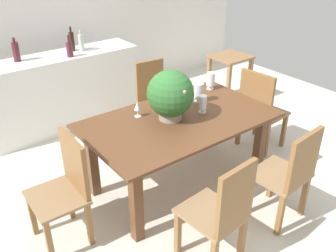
% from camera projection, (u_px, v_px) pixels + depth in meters
% --- Properties ---
extents(ground_plane, '(7.04, 7.04, 0.00)m').
position_uv_depth(ground_plane, '(177.00, 182.00, 3.93)').
color(ground_plane, silver).
extents(back_wall, '(6.40, 0.10, 2.60)m').
position_uv_depth(back_wall, '(60.00, 14.00, 5.12)').
color(back_wall, white).
rests_on(back_wall, ground).
extents(dining_table, '(1.82, 1.07, 0.76)m').
position_uv_depth(dining_table, '(179.00, 130.00, 3.61)').
color(dining_table, brown).
rests_on(dining_table, ground).
extents(chair_far_right, '(0.44, 0.50, 0.95)m').
position_uv_depth(chair_far_right, '(155.00, 97.00, 4.58)').
color(chair_far_right, brown).
rests_on(chair_far_right, ground).
extents(chair_head_end, '(0.42, 0.48, 0.94)m').
position_uv_depth(chair_head_end, '(66.00, 185.00, 3.03)').
color(chair_head_end, brown).
rests_on(chair_head_end, ground).
extents(chair_near_right, '(0.49, 0.46, 0.94)m').
position_uv_depth(chair_near_right, '(290.00, 172.00, 3.19)').
color(chair_near_right, brown).
rests_on(chair_near_right, ground).
extents(chair_foot_end, '(0.47, 0.50, 0.98)m').
position_uv_depth(chair_foot_end, '(259.00, 107.00, 4.27)').
color(chair_foot_end, brown).
rests_on(chair_foot_end, ground).
extents(chair_near_left, '(0.44, 0.49, 0.98)m').
position_uv_depth(chair_near_left, '(222.00, 212.00, 2.74)').
color(chair_near_left, brown).
rests_on(chair_near_left, ground).
extents(flower_centerpiece, '(0.44, 0.44, 0.48)m').
position_uv_depth(flower_centerpiece, '(170.00, 95.00, 3.43)').
color(flower_centerpiece, gray).
rests_on(flower_centerpiece, dining_table).
extents(crystal_vase_left, '(0.09, 0.09, 0.19)m').
position_uv_depth(crystal_vase_left, '(211.00, 80.00, 4.13)').
color(crystal_vase_left, silver).
rests_on(crystal_vase_left, dining_table).
extents(crystal_vase_center_near, '(0.10, 0.10, 0.20)m').
position_uv_depth(crystal_vase_center_near, '(198.00, 91.00, 3.82)').
color(crystal_vase_center_near, silver).
rests_on(crystal_vase_center_near, dining_table).
extents(crystal_vase_right, '(0.08, 0.08, 0.18)m').
position_uv_depth(crystal_vase_right, '(203.00, 103.00, 3.61)').
color(crystal_vase_right, silver).
rests_on(crystal_vase_right, dining_table).
extents(wine_glass, '(0.06, 0.06, 0.15)m').
position_uv_depth(wine_glass, '(137.00, 107.00, 3.53)').
color(wine_glass, silver).
rests_on(wine_glass, dining_table).
extents(kitchen_counter, '(1.97, 0.51, 0.97)m').
position_uv_depth(kitchen_counter, '(64.00, 91.00, 4.83)').
color(kitchen_counter, silver).
rests_on(kitchen_counter, ground).
extents(wine_bottle_amber, '(0.08, 0.08, 0.26)m').
position_uv_depth(wine_bottle_amber, '(70.00, 49.00, 4.50)').
color(wine_bottle_amber, '#511E28').
rests_on(wine_bottle_amber, kitchen_counter).
extents(wine_bottle_tall, '(0.07, 0.07, 0.31)m').
position_uv_depth(wine_bottle_tall, '(72.00, 41.00, 4.70)').
color(wine_bottle_tall, black).
rests_on(wine_bottle_tall, kitchen_counter).
extents(wine_bottle_clear, '(0.08, 0.08, 0.28)m').
position_uv_depth(wine_bottle_clear, '(16.00, 51.00, 4.34)').
color(wine_bottle_clear, '#511E28').
rests_on(wine_bottle_clear, kitchen_counter).
extents(wine_bottle_green, '(0.07, 0.07, 0.27)m').
position_uv_depth(wine_bottle_green, '(81.00, 43.00, 4.69)').
color(wine_bottle_green, '#B2BFB7').
rests_on(wine_bottle_green, kitchen_counter).
extents(side_table, '(0.52, 0.49, 0.71)m').
position_uv_depth(side_table, '(230.00, 69.00, 5.49)').
color(side_table, olive).
rests_on(side_table, ground).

